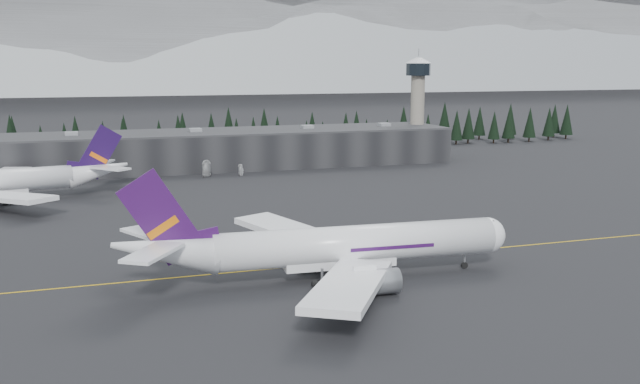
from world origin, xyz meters
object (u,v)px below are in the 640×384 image
object	(u,v)px
terminal	(225,149)
jet_main	(323,247)
jet_parked	(0,182)
gse_vehicle_a	(206,175)
control_tower	(418,96)
gse_vehicle_b	(241,174)

from	to	relation	value
terminal	jet_main	world-z (taller)	jet_main
jet_main	jet_parked	xyz separation A→B (m)	(-57.67, 89.81, -0.15)
jet_main	gse_vehicle_a	xyz separation A→B (m)	(-0.33, 115.06, -4.81)
jet_main	gse_vehicle_a	size ratio (longest dim) A/B	12.30
gse_vehicle_a	jet_parked	bearing A→B (deg)	-172.37
jet_parked	control_tower	bearing A→B (deg)	-170.88
control_tower	gse_vehicle_a	bearing A→B (deg)	-164.42
jet_parked	gse_vehicle_b	size ratio (longest dim) A/B	17.12
terminal	gse_vehicle_a	bearing A→B (deg)	-115.88
control_tower	gse_vehicle_b	xyz separation A→B (m)	(-73.93, -24.60, -22.76)
control_tower	gse_vehicle_a	size ratio (longest dim) A/B	6.89
jet_parked	gse_vehicle_b	distance (m)	72.82
control_tower	jet_main	distance (m)	163.56
jet_main	jet_parked	size ratio (longest dim) A/B	1.04
terminal	control_tower	bearing A→B (deg)	2.29
terminal	gse_vehicle_a	xyz separation A→B (m)	(-10.05, -20.71, -5.54)
control_tower	gse_vehicle_b	world-z (taller)	control_tower
jet_parked	gse_vehicle_b	world-z (taller)	jet_parked
jet_main	control_tower	bearing A→B (deg)	62.16
terminal	gse_vehicle_a	distance (m)	23.68
jet_main	jet_parked	world-z (taller)	jet_main
terminal	gse_vehicle_b	distance (m)	22.35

